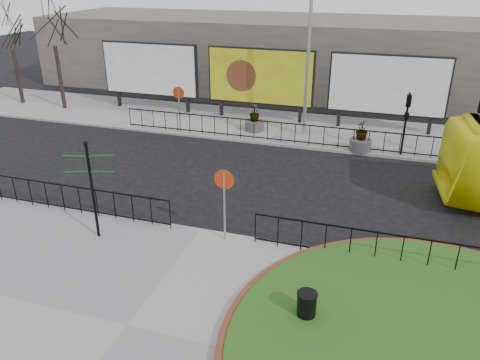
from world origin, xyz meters
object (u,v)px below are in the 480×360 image
at_px(lamp_post, 309,44).
at_px(litter_bin, 306,307).
at_px(planter_b, 254,121).
at_px(fingerpost_sign, 91,181).
at_px(billboard_mid, 260,77).
at_px(planter_c, 361,140).

height_order(lamp_post, litter_bin, lamp_post).
bearing_deg(lamp_post, planter_b, -175.45).
height_order(litter_bin, planter_b, planter_b).
height_order(fingerpost_sign, planter_b, fingerpost_sign).
distance_m(billboard_mid, planter_c, 7.32).
distance_m(lamp_post, fingerpost_sign, 13.56).
distance_m(litter_bin, planter_b, 15.29).
bearing_deg(planter_b, planter_c, -13.47).
height_order(billboard_mid, planter_b, billboard_mid).
xyz_separation_m(lamp_post, planter_b, (-2.71, -0.22, -4.19)).
xyz_separation_m(fingerpost_sign, planter_b, (1.88, 12.26, -1.50)).
relative_size(fingerpost_sign, planter_b, 2.21).
height_order(billboard_mid, lamp_post, lamp_post).
bearing_deg(planter_b, fingerpost_sign, -98.74).
height_order(lamp_post, planter_c, lamp_post).
xyz_separation_m(lamp_post, fingerpost_sign, (-4.59, -12.48, -2.68)).
relative_size(lamp_post, planter_c, 6.00).
bearing_deg(planter_b, billboard_mid, 97.81).
distance_m(billboard_mid, planter_b, 2.95).
bearing_deg(lamp_post, planter_c, -27.50).
bearing_deg(litter_bin, fingerpost_sign, 164.56).
distance_m(fingerpost_sign, planter_b, 12.50).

